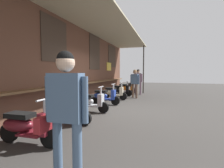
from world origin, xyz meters
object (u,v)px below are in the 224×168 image
Objects in this scene: scooter_red at (66,110)px; scooter_black at (120,90)px; scooter_blue at (104,96)px; scooter_silver at (89,102)px; shopper_passing at (135,81)px; scooter_maroon at (25,126)px; shopper_with_handbag at (138,79)px; shopper_browsing at (65,105)px; scooter_cream at (113,92)px; scooter_orange at (125,88)px.

scooter_red and scooter_black have the same top height.
scooter_blue is at bearing 89.25° from scooter_red.
shopper_passing is (3.91, -1.02, 0.61)m from scooter_silver.
scooter_silver is 1.54m from scooter_blue.
scooter_red is at bearing 87.19° from scooter_maroon.
shopper_with_handbag is at bearing 47.44° from scooter_black.
shopper_browsing is at bearing 19.18° from shopper_passing.
scooter_cream and scooter_black have the same top height.
scooter_cream is 6.91m from shopper_browsing.
scooter_orange is 0.81× the size of shopper_browsing.
scooter_maroon is 4.47m from scooter_blue.
scooter_cream is 1.00× the size of scooter_orange.
scooter_orange is (1.39, -0.00, 0.00)m from scooter_black.
scooter_blue is at bearing -7.63° from shopper_passing.
scooter_silver is 4.45m from scooter_black.
shopper_with_handbag is (8.44, -0.96, 0.65)m from scooter_maroon.
scooter_maroon is 1.00× the size of scooter_cream.
scooter_silver and scooter_cream have the same top height.
scooter_blue is (3.02, -0.00, 0.00)m from scooter_red.
shopper_browsing is at bearing -78.53° from scooter_cream.
scooter_cream is at bearing 87.19° from scooter_maroon.
shopper_browsing reaches higher than scooter_silver.
scooter_orange is at bearing 88.88° from scooter_cream.
scooter_cream is (1.44, 0.00, 0.00)m from scooter_blue.
scooter_maroon is 1.00× the size of scooter_silver.
scooter_cream is 1.48m from scooter_black.
scooter_silver and scooter_blue have the same top height.
shopper_with_handbag reaches higher than scooter_red.
scooter_blue is 0.85× the size of shopper_passing.
shopper_browsing reaches higher than shopper_passing.
scooter_blue is (1.54, -0.00, 0.00)m from scooter_silver.
shopper_browsing is (-6.72, -1.50, 0.68)m from scooter_cream.
shopper_browsing is at bearing -79.64° from scooter_black.
scooter_maroon is 0.83× the size of shopper_with_handbag.
scooter_black is at bearing 89.25° from scooter_red.
scooter_silver is 1.00× the size of scooter_blue.
scooter_maroon and scooter_red have the same top height.
scooter_orange is at bearing -136.61° from shopper_passing.
shopper_browsing is (-8.20, -1.50, 0.68)m from scooter_black.
shopper_with_handbag reaches higher than scooter_cream.
scooter_silver is 0.81× the size of shopper_browsing.
scooter_cream is (4.45, -0.00, 0.00)m from scooter_red.
scooter_maroon and scooter_blue have the same top height.
shopper_with_handbag is at bearing 77.81° from scooter_blue.
shopper_browsing is at bearing -67.38° from scooter_silver.
shopper_passing is at bearing 68.21° from scooter_blue.
scooter_cream is (5.91, 0.00, 0.00)m from scooter_maroon.
scooter_cream is (2.97, -0.00, 0.00)m from scooter_silver.
shopper_with_handbag reaches higher than scooter_orange.
scooter_blue is 1.00× the size of scooter_orange.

